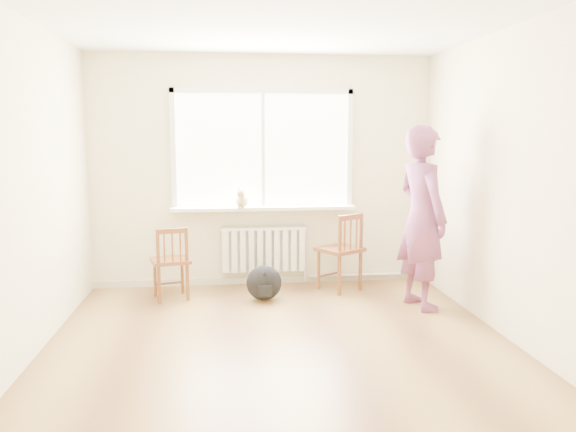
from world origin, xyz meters
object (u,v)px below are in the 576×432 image
object	(u,v)px
cat	(242,199)
chair_left	(171,263)
person	(422,218)
backpack	(264,283)
chair_right	(343,252)

from	to	relation	value
cat	chair_left	bearing A→B (deg)	-146.65
person	backpack	size ratio (longest dim) A/B	4.90
backpack	person	bearing A→B (deg)	-14.56
backpack	chair_left	bearing A→B (deg)	172.41
chair_right	person	distance (m)	1.07
chair_left	cat	bearing A→B (deg)	-168.41
chair_left	backpack	distance (m)	1.03
person	cat	world-z (taller)	person
cat	backpack	bearing A→B (deg)	-60.43
chair_left	cat	distance (m)	1.08
chair_right	cat	world-z (taller)	cat
person	cat	size ratio (longest dim) A/B	5.15
chair_right	backpack	size ratio (longest dim) A/B	2.35
cat	backpack	distance (m)	1.02
person	chair_right	bearing A→B (deg)	29.78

